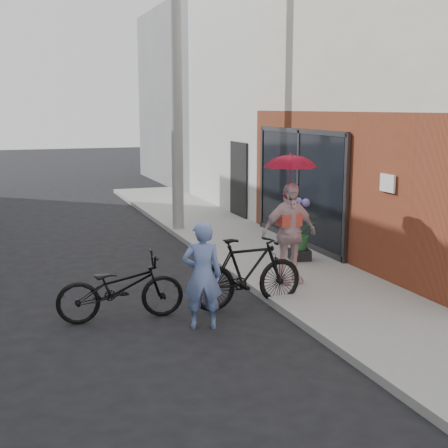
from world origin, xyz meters
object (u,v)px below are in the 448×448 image
utility_pole (176,89)px  bike_right (247,272)px  planter (300,255)px  kimono_woman (289,233)px  bike_left (121,288)px  officer (202,275)px

utility_pole → bike_right: bearing=-95.5°
planter → utility_pole: bearing=109.0°
bike_right → kimono_woman: size_ratio=1.07×
kimono_woman → planter: size_ratio=4.41×
bike_right → bike_left: bearing=85.0°
officer → planter: (2.88, 2.70, -0.54)m
kimono_woman → planter: bearing=53.5°
utility_pole → planter: size_ratio=17.86×
bike_left → bike_right: bearing=-89.3°
officer → kimono_woman: size_ratio=0.89×
utility_pole → officer: size_ratio=4.57×
officer → bike_left: 1.28m
utility_pole → bike_right: 6.73m
planter → kimono_woman: bearing=-123.4°
officer → planter: officer is taller
bike_right → officer: bearing=121.7°
bike_right → kimono_woman: (1.03, 0.67, 0.43)m
officer → bike_left: officer is taller
utility_pole → bike_right: size_ratio=3.78×
bike_left → kimono_woman: bearing=-76.0°
bike_left → kimono_woman: 3.09m
bike_right → planter: 2.85m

